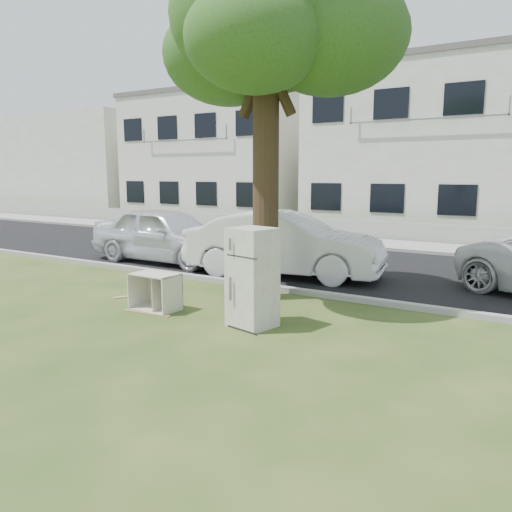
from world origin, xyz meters
The scene contains 17 objects.
ground centered at (0.00, 0.00, 0.00)m, with size 120.00×120.00×0.00m, color #2A4418.
road centered at (0.00, 6.00, 0.01)m, with size 120.00×7.00×0.01m, color black.
kerb_near centered at (0.00, 2.45, 0.00)m, with size 120.00×0.18×0.12m, color gray.
kerb_far centered at (0.00, 9.55, 0.00)m, with size 120.00×0.18×0.12m, color gray.
sidewalk centered at (0.00, 11.00, 0.01)m, with size 120.00×2.80×0.01m, color gray.
low_wall centered at (0.00, 12.60, 0.35)m, with size 120.00×0.15×0.70m, color gray.
street_tree centered at (-0.40, 1.80, 5.49)m, with size 3.80×3.80×7.02m.
townhouse_left centered at (-12.00, 17.50, 3.52)m, with size 10.20×8.16×7.04m.
townhouse_center centered at (0.00, 17.50, 3.72)m, with size 11.22×8.16×7.44m.
filler_left centered at (-26.00, 18.00, 3.20)m, with size 16.00×9.00×6.40m, color silver.
fridge centered at (0.43, -0.07, 0.85)m, with size 0.70×0.65×1.71m, color silver.
cabinet centered at (-1.73, -0.15, 0.36)m, with size 0.92×0.57×0.72m, color beige.
plank_a centered at (-1.69, -0.45, 0.01)m, with size 1.06×0.09×0.02m, color olive.
plank_b centered at (-1.60, 0.01, 0.01)m, with size 0.89×0.09×0.02m, color tan.
plank_c centered at (-2.85, 0.41, 0.01)m, with size 0.91×0.10×0.02m, color tan.
car_center centered at (-1.14, 4.00, 0.83)m, with size 1.76×5.04×1.66m, color silver.
car_left centered at (-5.09, 4.01, 0.82)m, with size 1.94×4.83×1.65m, color silver.
Camera 1 is at (4.82, -7.14, 2.61)m, focal length 35.00 mm.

